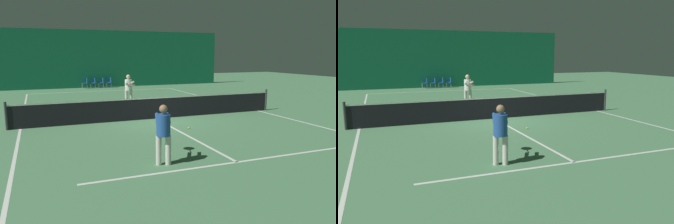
% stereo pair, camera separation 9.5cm
% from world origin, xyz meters
% --- Properties ---
extents(ground_plane, '(60.00, 60.00, 0.00)m').
position_xyz_m(ground_plane, '(0.00, 0.00, 0.00)').
color(ground_plane, '#4C7F56').
extents(backdrop_curtain, '(23.00, 0.12, 4.83)m').
position_xyz_m(backdrop_curtain, '(0.00, 15.04, 2.41)').
color(backdrop_curtain, '#146042').
rests_on(backdrop_curtain, ground).
extents(court_line_baseline_far, '(11.00, 0.10, 0.00)m').
position_xyz_m(court_line_baseline_far, '(0.00, 11.90, 0.00)').
color(court_line_baseline_far, silver).
rests_on(court_line_baseline_far, ground).
extents(court_line_service_far, '(8.25, 0.10, 0.00)m').
position_xyz_m(court_line_service_far, '(0.00, 6.40, 0.00)').
color(court_line_service_far, silver).
rests_on(court_line_service_far, ground).
extents(court_line_service_near, '(8.25, 0.10, 0.00)m').
position_xyz_m(court_line_service_near, '(0.00, -6.40, 0.00)').
color(court_line_service_near, silver).
rests_on(court_line_service_near, ground).
extents(court_line_sideline_left, '(0.10, 23.80, 0.00)m').
position_xyz_m(court_line_sideline_left, '(-5.50, 0.00, 0.00)').
color(court_line_sideline_left, silver).
rests_on(court_line_sideline_left, ground).
extents(court_line_sideline_right, '(0.10, 23.80, 0.00)m').
position_xyz_m(court_line_sideline_right, '(5.50, 0.00, 0.00)').
color(court_line_sideline_right, silver).
rests_on(court_line_sideline_right, ground).
extents(court_line_centre, '(0.10, 12.80, 0.00)m').
position_xyz_m(court_line_centre, '(0.00, 0.00, 0.00)').
color(court_line_centre, silver).
rests_on(court_line_centre, ground).
extents(tennis_net, '(12.00, 0.10, 1.07)m').
position_xyz_m(tennis_net, '(0.00, 0.00, 0.51)').
color(tennis_net, black).
rests_on(tennis_net, ground).
extents(player_near, '(0.71, 1.35, 1.57)m').
position_xyz_m(player_near, '(-1.87, -5.81, 0.92)').
color(player_near, beige).
rests_on(player_near, ground).
extents(player_far, '(0.45, 1.38, 1.71)m').
position_xyz_m(player_far, '(-0.07, 4.20, 0.99)').
color(player_far, beige).
rests_on(player_far, ground).
extents(courtside_chair_0, '(0.44, 0.44, 0.84)m').
position_xyz_m(courtside_chair_0, '(-1.02, 14.49, 0.49)').
color(courtside_chair_0, '#99999E').
rests_on(courtside_chair_0, ground).
extents(courtside_chair_1, '(0.44, 0.44, 0.84)m').
position_xyz_m(courtside_chair_1, '(-0.35, 14.49, 0.49)').
color(courtside_chair_1, '#99999E').
rests_on(courtside_chair_1, ground).
extents(courtside_chair_2, '(0.44, 0.44, 0.84)m').
position_xyz_m(courtside_chair_2, '(0.32, 14.49, 0.49)').
color(courtside_chair_2, '#99999E').
rests_on(courtside_chair_2, ground).
extents(courtside_chair_3, '(0.44, 0.44, 0.84)m').
position_xyz_m(courtside_chair_3, '(0.99, 14.49, 0.49)').
color(courtside_chair_3, '#99999E').
rests_on(courtside_chair_3, ground).
extents(tennis_ball, '(0.07, 0.07, 0.07)m').
position_xyz_m(tennis_ball, '(0.50, -2.36, 0.03)').
color(tennis_ball, '#D1DB33').
rests_on(tennis_ball, ground).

